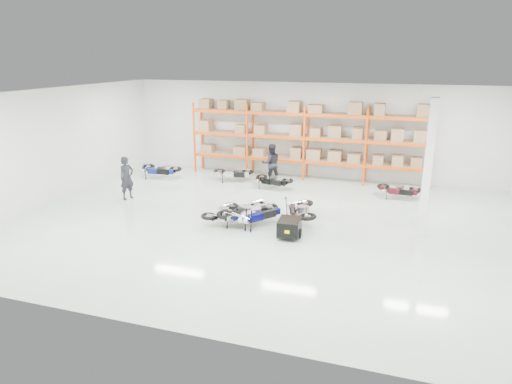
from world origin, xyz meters
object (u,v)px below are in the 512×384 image
(moto_black_far_left, at_px, (225,210))
(person_back, at_px, (271,163))
(moto_silver_left, at_px, (246,209))
(moto_back_c, at_px, (272,178))
(moto_back_a, at_px, (159,167))
(person_left, at_px, (127,178))
(moto_blue_centre, at_px, (255,210))
(moto_back_b, at_px, (233,171))
(trailer, at_px, (289,227))
(moto_back_d, at_px, (399,187))
(moto_touring_right, at_px, (300,207))

(moto_black_far_left, relative_size, person_back, 0.88)
(moto_black_far_left, bearing_deg, person_back, -75.47)
(moto_silver_left, bearing_deg, moto_back_c, -57.89)
(moto_black_far_left, xyz_separation_m, moto_back_a, (-5.30, 4.75, 0.06))
(moto_back_c, relative_size, person_left, 0.89)
(moto_blue_centre, bearing_deg, moto_back_b, -23.24)
(moto_blue_centre, height_order, moto_back_b, moto_blue_centre)
(moto_blue_centre, distance_m, trailer, 1.60)
(moto_silver_left, bearing_deg, moto_back_d, -109.01)
(trailer, distance_m, moto_back_a, 9.49)
(moto_back_c, height_order, person_back, person_back)
(moto_back_c, distance_m, person_left, 6.24)
(moto_back_d, bearing_deg, person_back, 86.39)
(moto_silver_left, bearing_deg, moto_back_a, -9.85)
(moto_blue_centre, height_order, trailer, moto_blue_centre)
(moto_touring_right, height_order, moto_back_b, moto_touring_right)
(moto_back_d, xyz_separation_m, person_back, (-5.75, 0.78, 0.44))
(trailer, bearing_deg, moto_back_c, 107.46)
(moto_blue_centre, xyz_separation_m, trailer, (1.41, -0.74, -0.20))
(moto_silver_left, bearing_deg, moto_back_b, -37.01)
(moto_black_far_left, xyz_separation_m, moto_back_b, (-1.73, 5.35, 0.00))
(moto_silver_left, height_order, moto_touring_right, moto_silver_left)
(person_back, bearing_deg, trailer, 83.83)
(trailer, relative_size, moto_back_d, 0.96)
(person_back, bearing_deg, moto_back_b, -16.50)
(moto_blue_centre, distance_m, moto_back_b, 5.96)
(moto_blue_centre, bearing_deg, moto_back_c, -42.80)
(moto_black_far_left, bearing_deg, moto_back_b, -57.14)
(moto_back_b, xyz_separation_m, person_back, (1.77, 0.34, 0.42))
(moto_silver_left, xyz_separation_m, moto_back_d, (5.02, 4.78, -0.10))
(trailer, bearing_deg, moto_black_far_left, 161.64)
(moto_back_b, height_order, moto_back_c, moto_back_b)
(moto_black_far_left, bearing_deg, moto_silver_left, -154.80)
(moto_back_b, distance_m, person_left, 5.07)
(moto_silver_left, xyz_separation_m, moto_back_b, (-2.49, 5.21, -0.08))
(moto_back_d, bearing_deg, moto_back_a, 94.96)
(moto_back_b, xyz_separation_m, person_left, (-3.16, -3.94, 0.40))
(moto_black_far_left, bearing_deg, moto_back_d, -124.71)
(moto_back_d, bearing_deg, trailer, 153.55)
(moto_back_b, distance_m, person_back, 1.85)
(moto_back_d, bearing_deg, moto_back_b, 90.79)
(moto_silver_left, xyz_separation_m, trailer, (1.75, -0.77, -0.21))
(moto_blue_centre, bearing_deg, moto_touring_right, -110.37)
(trailer, xyz_separation_m, moto_back_b, (-4.24, 5.98, 0.13))
(moto_back_b, relative_size, person_back, 0.88)
(moto_back_b, relative_size, person_left, 0.90)
(trailer, distance_m, moto_back_b, 7.34)
(trailer, bearing_deg, moto_back_b, 121.15)
(moto_black_far_left, distance_m, moto_back_c, 4.73)
(moto_blue_centre, xyz_separation_m, moto_back_a, (-6.40, 4.64, -0.01))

